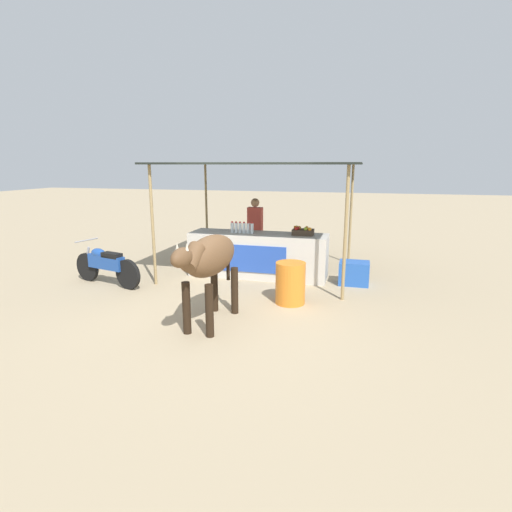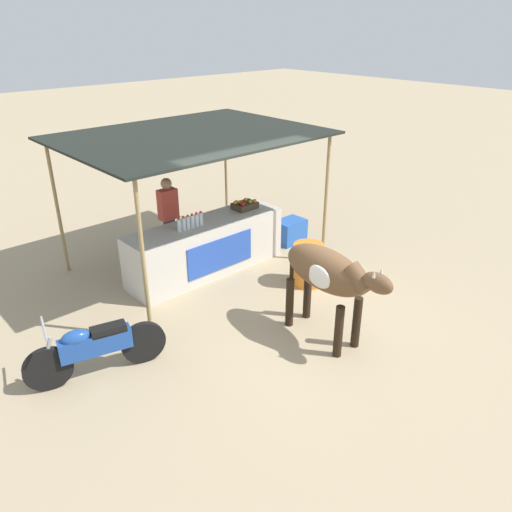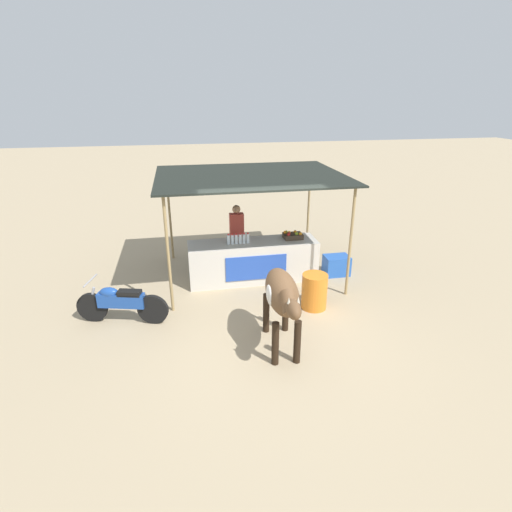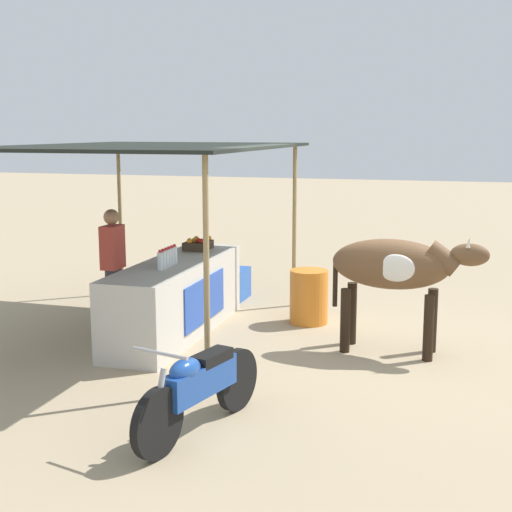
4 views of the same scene
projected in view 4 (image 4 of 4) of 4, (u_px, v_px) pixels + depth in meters
name	position (u px, v px, depth m)	size (l,w,h in m)	color
ground_plane	(342.00, 347.00, 8.79)	(60.00, 60.00, 0.00)	tan
stall_counter	(176.00, 298.00, 9.32)	(3.00, 0.82, 0.96)	beige
stall_awning	(151.00, 152.00, 9.07)	(4.20, 3.20, 2.46)	black
water_bottle_row	(168.00, 258.00, 8.87)	(0.52, 0.07, 0.25)	silver
fruit_crate	(198.00, 245.00, 10.14)	(0.44, 0.32, 0.18)	#3F3326
vendor_behind_counter	(113.00, 271.00, 9.21)	(0.34, 0.22, 1.65)	#383842
cooler_box	(232.00, 284.00, 11.28)	(0.60, 0.44, 0.48)	blue
water_barrel	(309.00, 297.00, 9.84)	(0.53, 0.53, 0.75)	orange
cow	(396.00, 268.00, 8.41)	(0.60, 1.83, 1.44)	brown
motorcycle_parked	(199.00, 387.00, 6.24)	(1.76, 0.68, 0.90)	black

